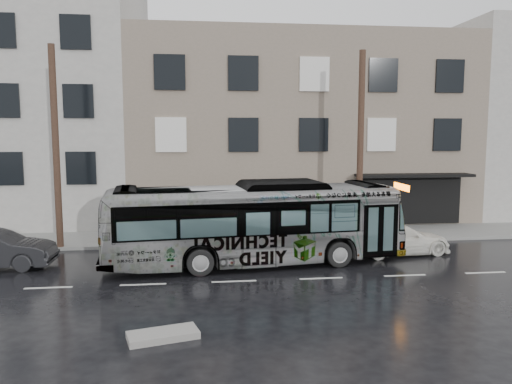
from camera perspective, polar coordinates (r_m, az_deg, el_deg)
ground at (r=20.57m, az=-3.05°, el=-8.15°), size 120.00×120.00×0.00m
sidewalk at (r=25.32m, az=-3.76°, el=-5.15°), size 90.00×3.60×0.15m
building_taupe at (r=33.14m, az=4.19°, el=7.10°), size 20.00×12.00×11.00m
utility_pole_front at (r=24.41m, az=11.84°, el=5.11°), size 0.30×0.30×9.00m
utility_pole_rear at (r=23.99m, az=-21.90°, el=4.74°), size 0.30×0.30×9.00m
sign_post at (r=25.09m, az=14.04°, el=-2.49°), size 0.06×0.06×2.40m
bus at (r=20.12m, az=-0.26°, el=-3.59°), size 12.28×4.12×3.35m
white_sedan at (r=22.83m, az=15.86°, el=-5.16°), size 4.89×2.48×1.36m
slush_pile at (r=13.64m, az=-10.58°, el=-15.77°), size 1.95×1.24×0.18m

